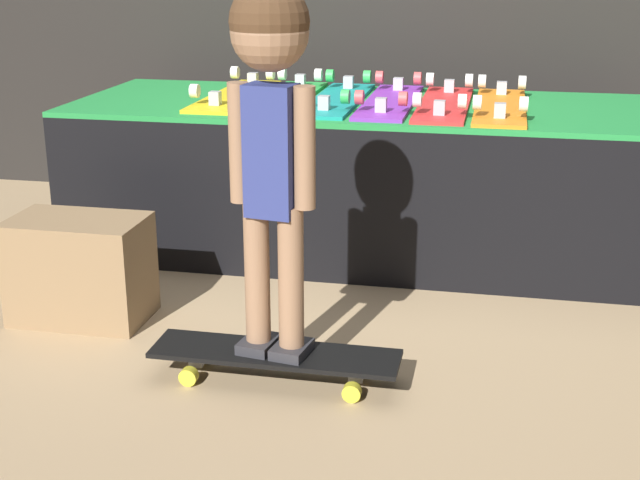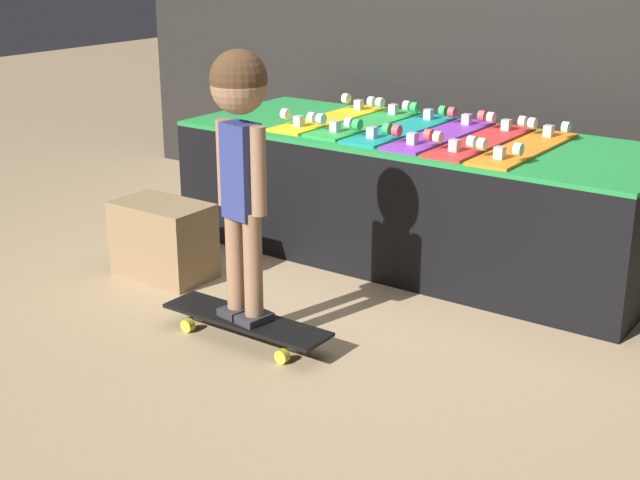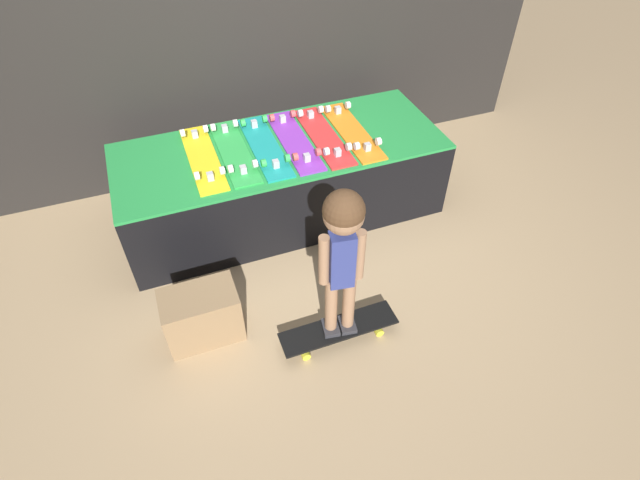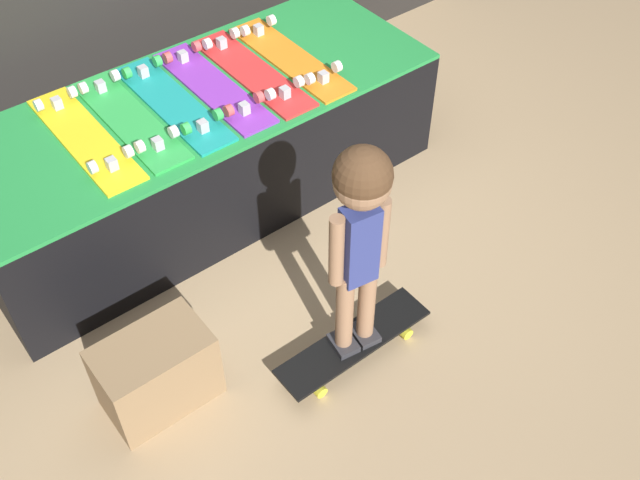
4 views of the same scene
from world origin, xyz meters
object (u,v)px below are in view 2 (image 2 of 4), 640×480
skateboard_green_on_rack (366,122)px  skateboard_on_floor (246,322)px  skateboard_purple_on_rack (441,133)px  child (240,135)px  skateboard_yellow_on_rack (330,117)px  storage_box (164,240)px  skateboard_orange_on_rack (525,146)px  skateboard_red_on_rack (482,140)px  skateboard_teal_on_rack (402,128)px

skateboard_green_on_rack → skateboard_on_floor: size_ratio=1.12×
skateboard_purple_on_rack → skateboard_on_floor: skateboard_purple_on_rack is taller
skateboard_purple_on_rack → child: (-0.16, -1.24, 0.19)m
skateboard_yellow_on_rack → skateboard_on_floor: (0.48, -1.26, -0.54)m
storage_box → skateboard_orange_on_rack: bearing=34.2°
skateboard_yellow_on_rack → skateboard_on_floor: skateboard_yellow_on_rack is taller
skateboard_green_on_rack → skateboard_red_on_rack: (0.64, -0.03, 0.00)m
storage_box → skateboard_green_on_rack: bearing=63.3°
skateboard_yellow_on_rack → skateboard_red_on_rack: bearing=-2.3°
skateboard_purple_on_rack → skateboard_on_floor: 1.36m
skateboard_teal_on_rack → skateboard_orange_on_rack: size_ratio=1.00×
skateboard_on_floor → child: bearing=-90.0°
skateboard_on_floor → child: size_ratio=0.70×
skateboard_green_on_rack → storage_box: bearing=-116.7°
skateboard_green_on_rack → skateboard_on_floor: 1.39m
skateboard_red_on_rack → child: size_ratio=0.78×
skateboard_green_on_rack → child: (0.27, -1.25, 0.19)m
skateboard_green_on_rack → skateboard_teal_on_rack: (0.21, -0.01, 0.00)m
skateboard_teal_on_rack → skateboard_on_floor: bearing=-87.4°
skateboard_yellow_on_rack → child: bearing=-69.1°
skateboard_purple_on_rack → skateboard_on_floor: bearing=-97.2°
skateboard_green_on_rack → skateboard_on_floor: bearing=-77.9°
skateboard_orange_on_rack → skateboard_purple_on_rack: bearing=176.5°
skateboard_orange_on_rack → skateboard_teal_on_rack: bearing=177.2°
skateboard_orange_on_rack → child: size_ratio=0.78×
skateboard_yellow_on_rack → storage_box: 1.07m
skateboard_orange_on_rack → skateboard_yellow_on_rack: bearing=177.4°
skateboard_on_floor → storage_box: (-0.74, 0.31, 0.10)m
skateboard_yellow_on_rack → child: size_ratio=0.78×
skateboard_orange_on_rack → storage_box: bearing=-145.8°
skateboard_yellow_on_rack → skateboard_teal_on_rack: same height
skateboard_red_on_rack → skateboard_on_floor: bearing=-106.8°
skateboard_teal_on_rack → skateboard_orange_on_rack: (0.64, -0.03, 0.00)m
skateboard_green_on_rack → skateboard_purple_on_rack: 0.43m
skateboard_green_on_rack → skateboard_teal_on_rack: same height
skateboard_green_on_rack → skateboard_orange_on_rack: bearing=-3.1°
skateboard_red_on_rack → storage_box: bearing=-140.7°
skateboard_green_on_rack → storage_box: 1.14m
skateboard_teal_on_rack → skateboard_red_on_rack: (0.42, -0.02, 0.00)m
skateboard_on_floor → storage_box: storage_box is taller
skateboard_green_on_rack → storage_box: size_ratio=1.83×
skateboard_purple_on_rack → child: bearing=-97.2°
skateboard_red_on_rack → child: bearing=-106.8°
skateboard_yellow_on_rack → skateboard_orange_on_rack: bearing=-2.6°
skateboard_teal_on_rack → skateboard_orange_on_rack: same height
skateboard_green_on_rack → skateboard_purple_on_rack: size_ratio=1.00×
skateboard_yellow_on_rack → skateboard_purple_on_rack: (0.64, -0.02, 0.00)m
skateboard_on_floor → child: 0.73m
skateboard_purple_on_rack → skateboard_on_floor: (-0.16, -1.24, -0.54)m
skateboard_red_on_rack → skateboard_on_floor: skateboard_red_on_rack is taller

